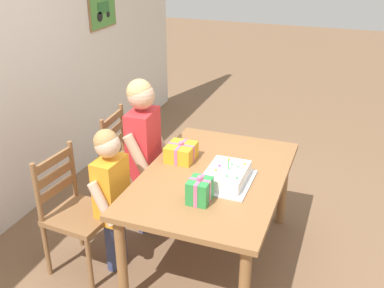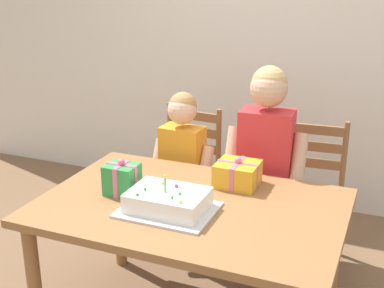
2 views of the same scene
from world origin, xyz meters
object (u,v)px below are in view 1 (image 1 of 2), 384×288
object	(u,v)px
dining_table	(213,185)
chair_right	(131,161)
child_older	(144,142)
chair_left	(76,212)
birthday_cake	(227,176)
child_younger	(111,187)
gift_box_red_large	(181,152)
gift_box_beside_cake	(200,191)

from	to	relation	value
dining_table	chair_right	distance (m)	1.01
child_older	chair_left	bearing A→B (deg)	158.03
chair_left	chair_right	world-z (taller)	same
birthday_cake	child_younger	size ratio (longest dim) A/B	0.40
dining_table	chair_right	size ratio (longest dim) A/B	1.60
gift_box_red_large	chair_left	xyz separation A→B (m)	(-0.56, 0.60, -0.32)
birthday_cake	gift_box_red_large	xyz separation A→B (m)	(0.21, 0.42, 0.01)
gift_box_red_large	dining_table	bearing A→B (deg)	-114.74
chair_left	gift_box_beside_cake	bearing A→B (deg)	-86.33
gift_box_beside_cake	chair_right	bearing A→B (deg)	49.45
child_older	dining_table	bearing A→B (deg)	-107.19
child_older	child_younger	distance (m)	0.54
gift_box_red_large	gift_box_beside_cake	bearing A→B (deg)	-147.07
gift_box_beside_cake	gift_box_red_large	bearing A→B (deg)	32.93
dining_table	gift_box_red_large	xyz separation A→B (m)	(0.14, 0.30, 0.15)
gift_box_beside_cake	child_older	world-z (taller)	child_older
gift_box_red_large	child_younger	xyz separation A→B (m)	(-0.47, 0.34, -0.12)
birthday_cake	child_older	size ratio (longest dim) A/B	0.34
child_younger	gift_box_beside_cake	bearing A→B (deg)	-93.33
birthday_cake	gift_box_beside_cake	size ratio (longest dim) A/B	2.29
dining_table	chair_left	world-z (taller)	chair_left
dining_table	gift_box_beside_cake	xyz separation A→B (m)	(-0.37, -0.02, 0.17)
child_younger	birthday_cake	bearing A→B (deg)	-71.26
gift_box_red_large	chair_right	world-z (taller)	chair_right
birthday_cake	child_older	world-z (taller)	child_older
gift_box_red_large	gift_box_beside_cake	distance (m)	0.60
child_older	child_younger	world-z (taller)	child_older
chair_left	child_younger	size ratio (longest dim) A/B	0.83
birthday_cake	chair_left	bearing A→B (deg)	109.39
gift_box_red_large	child_older	bearing A→B (deg)	80.06
gift_box_beside_cake	birthday_cake	bearing A→B (deg)	-17.10
gift_box_red_large	chair_left	world-z (taller)	chair_left
birthday_cake	chair_right	xyz separation A→B (m)	(0.49, 1.02, -0.31)
dining_table	gift_box_beside_cake	world-z (taller)	gift_box_beside_cake
dining_table	child_younger	bearing A→B (deg)	116.72
dining_table	chair_left	distance (m)	1.01
chair_right	child_older	world-z (taller)	child_older
birthday_cake	chair_right	distance (m)	1.17
gift_box_red_large	chair_right	size ratio (longest dim) A/B	0.24
gift_box_beside_cake	chair_left	distance (m)	0.99
chair_left	child_older	world-z (taller)	child_older
dining_table	birthday_cake	xyz separation A→B (m)	(-0.07, -0.12, 0.14)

